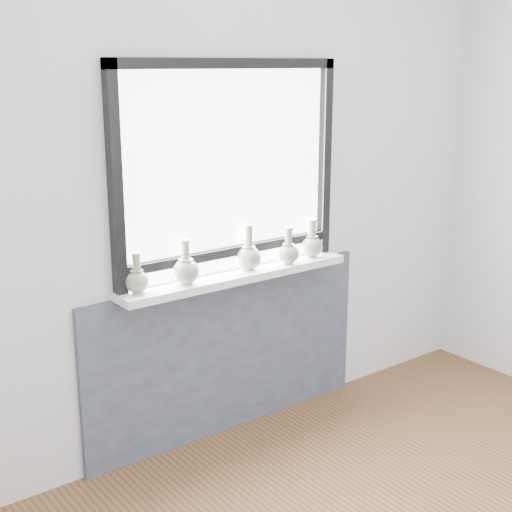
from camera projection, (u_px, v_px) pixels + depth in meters
back_wall at (225, 192)px, 3.59m from camera, size 3.60×0.02×2.60m
apron_panel at (230, 354)px, 3.79m from camera, size 1.70×0.03×0.86m
windowsill at (237, 276)px, 3.62m from camera, size 1.32×0.18×0.04m
window at (229, 164)px, 3.52m from camera, size 1.30×0.06×1.05m
vase_a at (137, 279)px, 3.28m from camera, size 0.11×0.11×0.19m
vase_b at (186, 269)px, 3.41m from camera, size 0.13×0.13×0.22m
vase_c at (249, 256)px, 3.64m from camera, size 0.13×0.13×0.24m
vase_d at (288, 252)px, 3.76m from camera, size 0.11×0.11×0.20m
vase_e at (312, 244)px, 3.89m from camera, size 0.12×0.12×0.21m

